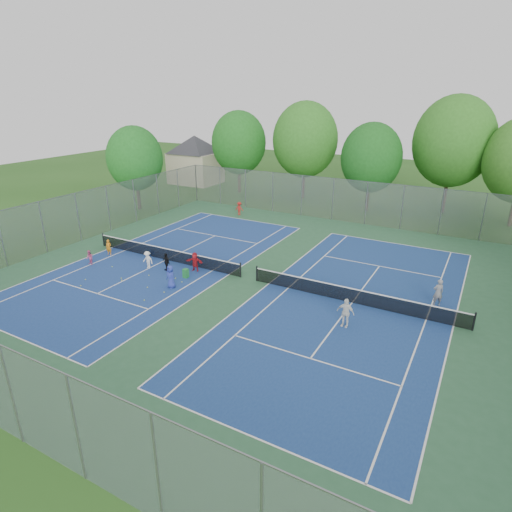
{
  "coord_description": "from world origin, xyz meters",
  "views": [
    {
      "loc": [
        12.93,
        -22.26,
        11.59
      ],
      "look_at": [
        0.0,
        1.0,
        1.3
      ],
      "focal_mm": 30.0,
      "sensor_mm": 36.0,
      "label": 1
    }
  ],
  "objects_px": {
    "net_left": "(166,254)",
    "ball_crate": "(150,253)",
    "instructor": "(438,292)",
    "ball_hopper": "(186,273)",
    "net_right": "(353,296)"
  },
  "relations": [
    {
      "from": "net_left",
      "to": "ball_crate",
      "type": "xyz_separation_m",
      "value": [
        -1.69,
        0.19,
        -0.29
      ]
    },
    {
      "from": "ball_crate",
      "to": "instructor",
      "type": "bearing_deg",
      "value": 5.42
    },
    {
      "from": "net_left",
      "to": "instructor",
      "type": "height_order",
      "value": "instructor"
    },
    {
      "from": "ball_crate",
      "to": "ball_hopper",
      "type": "bearing_deg",
      "value": -22.23
    },
    {
      "from": "instructor",
      "to": "net_left",
      "type": "bearing_deg",
      "value": -24.61
    },
    {
      "from": "ball_crate",
      "to": "instructor",
      "type": "xyz_separation_m",
      "value": [
        20.03,
        1.9,
        0.65
      ]
    },
    {
      "from": "net_right",
      "to": "ball_hopper",
      "type": "height_order",
      "value": "net_right"
    },
    {
      "from": "net_left",
      "to": "net_right",
      "type": "relative_size",
      "value": 1.0
    },
    {
      "from": "ball_hopper",
      "to": "instructor",
      "type": "bearing_deg",
      "value": 14.54
    },
    {
      "from": "net_left",
      "to": "net_right",
      "type": "height_order",
      "value": "same"
    },
    {
      "from": "ball_crate",
      "to": "net_right",
      "type": "bearing_deg",
      "value": -0.7
    },
    {
      "from": "net_right",
      "to": "ball_hopper",
      "type": "xyz_separation_m",
      "value": [
        -10.76,
        -1.82,
        -0.14
      ]
    },
    {
      "from": "ball_hopper",
      "to": "net_left",
      "type": "bearing_deg",
      "value": 150.61
    },
    {
      "from": "net_left",
      "to": "net_right",
      "type": "distance_m",
      "value": 14.0
    },
    {
      "from": "net_left",
      "to": "ball_hopper",
      "type": "bearing_deg",
      "value": -29.39
    }
  ]
}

